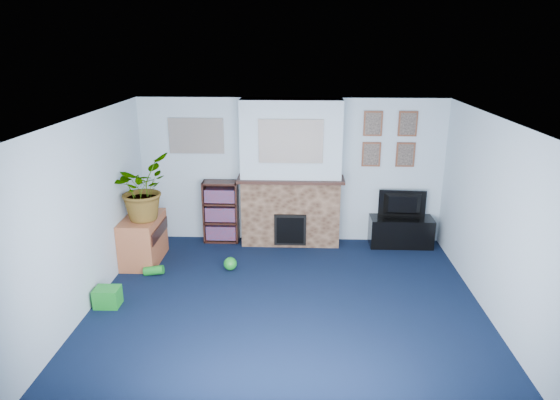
{
  "coord_description": "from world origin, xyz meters",
  "views": [
    {
      "loc": [
        0.15,
        -5.75,
        3.26
      ],
      "look_at": [
        -0.12,
        0.82,
        1.15
      ],
      "focal_mm": 32.0,
      "sensor_mm": 36.0,
      "label": 1
    }
  ],
  "objects_px": {
    "bookshelf": "(221,213)",
    "sideboard": "(143,240)",
    "television": "(403,205)",
    "tv_stand": "(401,233)"
  },
  "relations": [
    {
      "from": "sideboard",
      "to": "bookshelf",
      "type": "bearing_deg",
      "value": 38.97
    },
    {
      "from": "bookshelf",
      "to": "sideboard",
      "type": "relative_size",
      "value": 1.14
    },
    {
      "from": "bookshelf",
      "to": "sideboard",
      "type": "distance_m",
      "value": 1.39
    },
    {
      "from": "television",
      "to": "tv_stand",
      "type": "bearing_deg",
      "value": 93.85
    },
    {
      "from": "sideboard",
      "to": "television",
      "type": "bearing_deg",
      "value": 11.26
    },
    {
      "from": "tv_stand",
      "to": "bookshelf",
      "type": "height_order",
      "value": "bookshelf"
    },
    {
      "from": "television",
      "to": "sideboard",
      "type": "xyz_separation_m",
      "value": [
        -4.07,
        -0.81,
        -0.35
      ]
    },
    {
      "from": "television",
      "to": "sideboard",
      "type": "bearing_deg",
      "value": 15.1
    },
    {
      "from": "television",
      "to": "sideboard",
      "type": "distance_m",
      "value": 4.16
    },
    {
      "from": "bookshelf",
      "to": "television",
      "type": "bearing_deg",
      "value": -1.08
    }
  ]
}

